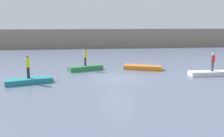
{
  "coord_description": "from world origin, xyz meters",
  "views": [
    {
      "loc": [
        -2.75,
        -19.6,
        4.66
      ],
      "look_at": [
        -0.29,
        1.76,
        0.56
      ],
      "focal_mm": 39.84,
      "sensor_mm": 36.0,
      "label": 1
    }
  ],
  "objects_px": {
    "rowboat_green": "(85,68)",
    "person_hiviz_shirt": "(28,66)",
    "rowboat_teal": "(29,81)",
    "rowboat_white": "(212,73)",
    "person_yellow_shirt": "(85,56)",
    "rowboat_orange": "(142,67)",
    "person_red_shirt": "(213,61)"
  },
  "relations": [
    {
      "from": "rowboat_green",
      "to": "rowboat_orange",
      "type": "bearing_deg",
      "value": -23.66
    },
    {
      "from": "person_red_shirt",
      "to": "person_hiviz_shirt",
      "type": "relative_size",
      "value": 0.92
    },
    {
      "from": "rowboat_orange",
      "to": "person_hiviz_shirt",
      "type": "bearing_deg",
      "value": -136.39
    },
    {
      "from": "rowboat_teal",
      "to": "rowboat_white",
      "type": "xyz_separation_m",
      "value": [
        15.36,
        1.03,
        -0.01
      ]
    },
    {
      "from": "rowboat_teal",
      "to": "rowboat_green",
      "type": "bearing_deg",
      "value": 29.23
    },
    {
      "from": "rowboat_teal",
      "to": "rowboat_orange",
      "type": "xyz_separation_m",
      "value": [
        9.95,
        4.42,
        0.01
      ]
    },
    {
      "from": "rowboat_teal",
      "to": "rowboat_white",
      "type": "relative_size",
      "value": 0.86
    },
    {
      "from": "rowboat_green",
      "to": "person_hiviz_shirt",
      "type": "xyz_separation_m",
      "value": [
        -4.36,
        -4.66,
        1.15
      ]
    },
    {
      "from": "rowboat_green",
      "to": "rowboat_orange",
      "type": "height_order",
      "value": "rowboat_green"
    },
    {
      "from": "rowboat_orange",
      "to": "rowboat_white",
      "type": "bearing_deg",
      "value": -12.43
    },
    {
      "from": "person_red_shirt",
      "to": "person_yellow_shirt",
      "type": "relative_size",
      "value": 0.96
    },
    {
      "from": "rowboat_green",
      "to": "rowboat_white",
      "type": "bearing_deg",
      "value": -39.49
    },
    {
      "from": "rowboat_orange",
      "to": "person_yellow_shirt",
      "type": "xyz_separation_m",
      "value": [
        -5.59,
        0.24,
        1.18
      ]
    },
    {
      "from": "rowboat_teal",
      "to": "rowboat_white",
      "type": "bearing_deg",
      "value": -13.78
    },
    {
      "from": "rowboat_orange",
      "to": "person_red_shirt",
      "type": "height_order",
      "value": "person_red_shirt"
    },
    {
      "from": "rowboat_orange",
      "to": "person_red_shirt",
      "type": "xyz_separation_m",
      "value": [
        5.41,
        -3.39,
        1.08
      ]
    },
    {
      "from": "rowboat_teal",
      "to": "person_hiviz_shirt",
      "type": "relative_size",
      "value": 1.96
    },
    {
      "from": "person_yellow_shirt",
      "to": "person_hiviz_shirt",
      "type": "height_order",
      "value": "person_hiviz_shirt"
    },
    {
      "from": "rowboat_teal",
      "to": "rowboat_white",
      "type": "distance_m",
      "value": 15.4
    },
    {
      "from": "rowboat_green",
      "to": "person_yellow_shirt",
      "type": "height_order",
      "value": "person_yellow_shirt"
    },
    {
      "from": "person_red_shirt",
      "to": "rowboat_orange",
      "type": "bearing_deg",
      "value": 147.92
    },
    {
      "from": "rowboat_green",
      "to": "person_yellow_shirt",
      "type": "distance_m",
      "value": 1.17
    },
    {
      "from": "person_yellow_shirt",
      "to": "rowboat_white",
      "type": "bearing_deg",
      "value": -18.24
    },
    {
      "from": "person_red_shirt",
      "to": "person_hiviz_shirt",
      "type": "height_order",
      "value": "person_hiviz_shirt"
    },
    {
      "from": "rowboat_white",
      "to": "person_hiviz_shirt",
      "type": "bearing_deg",
      "value": -175.62
    },
    {
      "from": "rowboat_teal",
      "to": "person_hiviz_shirt",
      "type": "bearing_deg",
      "value": -107.63
    },
    {
      "from": "person_yellow_shirt",
      "to": "person_hiviz_shirt",
      "type": "bearing_deg",
      "value": -133.13
    },
    {
      "from": "rowboat_teal",
      "to": "person_red_shirt",
      "type": "relative_size",
      "value": 2.12
    },
    {
      "from": "rowboat_orange",
      "to": "person_red_shirt",
      "type": "bearing_deg",
      "value": -12.43
    },
    {
      "from": "person_red_shirt",
      "to": "person_hiviz_shirt",
      "type": "bearing_deg",
      "value": -176.15
    },
    {
      "from": "rowboat_teal",
      "to": "person_hiviz_shirt",
      "type": "xyz_separation_m",
      "value": [
        0.0,
        -0.0,
        1.17
      ]
    },
    {
      "from": "rowboat_green",
      "to": "rowboat_orange",
      "type": "xyz_separation_m",
      "value": [
        5.59,
        -0.24,
        -0.02
      ]
    }
  ]
}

